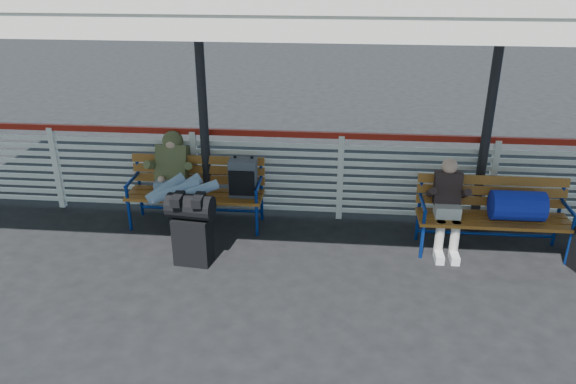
# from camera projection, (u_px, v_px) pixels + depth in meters

# --- Properties ---
(ground) EXTENTS (60.00, 60.00, 0.00)m
(ground) POSITION_uv_depth(u_px,v_px,m) (337.00, 294.00, 6.10)
(ground) COLOR black
(ground) RESTS_ON ground
(fence) EXTENTS (12.08, 0.08, 1.24)m
(fence) POSITION_uv_depth(u_px,v_px,m) (340.00, 174.00, 7.57)
(fence) COLOR silver
(fence) RESTS_ON ground
(luggage_stack) EXTENTS (0.56, 0.35, 0.88)m
(luggage_stack) POSITION_uv_depth(u_px,v_px,m) (192.00, 226.00, 6.53)
(luggage_stack) COLOR black
(luggage_stack) RESTS_ON ground
(bench_left) EXTENTS (1.80, 0.56, 0.97)m
(bench_left) POSITION_uv_depth(u_px,v_px,m) (213.00, 183.00, 7.41)
(bench_left) COLOR #9D591E
(bench_left) RESTS_ON ground
(bench_right) EXTENTS (1.80, 0.56, 0.92)m
(bench_right) POSITION_uv_depth(u_px,v_px,m) (506.00, 207.00, 6.73)
(bench_right) COLOR #9D591E
(bench_right) RESTS_ON ground
(traveler_man) EXTENTS (0.93, 1.64, 0.77)m
(traveler_man) POSITION_uv_depth(u_px,v_px,m) (177.00, 183.00, 7.09)
(traveler_man) COLOR #7F90AB
(traveler_man) RESTS_ON ground
(companion_person) EXTENTS (0.32, 0.66, 1.15)m
(companion_person) POSITION_uv_depth(u_px,v_px,m) (447.00, 205.00, 6.79)
(companion_person) COLOR beige
(companion_person) RESTS_ON ground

